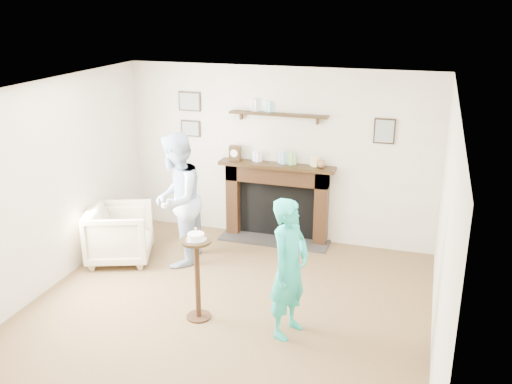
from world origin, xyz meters
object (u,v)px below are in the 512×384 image
man (180,262)px  woman (288,332)px  armchair (122,259)px  pedestal_table (197,263)px

man → woman: man is taller
armchair → pedestal_table: 2.01m
woman → pedestal_table: size_ratio=1.39×
armchair → pedestal_table: (1.58, -1.06, 0.67)m
pedestal_table → man: bearing=123.0°
man → pedestal_table: bearing=26.2°
armchair → woman: size_ratio=0.55×
armchair → man: 0.80m
woman → armchair: bearing=84.8°
man → armchair: bearing=-84.7°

